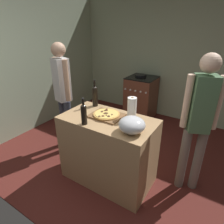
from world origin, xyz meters
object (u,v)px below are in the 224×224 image
Objects in this scene: mixing_bowl at (132,125)px; person_in_red at (199,118)px; pizza at (107,114)px; stove at (141,97)px; paper_towel_roll at (132,108)px; wine_bottle_green at (84,113)px; person_in_stripes at (63,91)px; wine_bottle_dark at (95,95)px.

mixing_bowl is 0.17× the size of person_in_red.
pizza is 1.08m from person_in_red.
pizza is at bearing -78.22° from stove.
stove is 0.56× the size of person_in_red.
wine_bottle_green is (-0.40, -0.41, 0.00)m from paper_towel_roll.
person_in_red is (0.72, 0.27, -0.05)m from paper_towel_roll.
stove is (-0.31, 2.31, -0.60)m from wine_bottle_green.
paper_towel_roll is at bearing -159.42° from person_in_red.
person_in_stripes reaches higher than person_in_red.
pizza is 0.19× the size of person_in_stripes.
pizza is 0.33m from paper_towel_roll.
wine_bottle_dark is at bearing 148.65° from pizza.
mixing_bowl is at bearing -62.68° from paper_towel_roll.
person_in_stripes is (-1.27, 0.11, -0.05)m from paper_towel_roll.
paper_towel_roll is 0.57m from wine_bottle_green.
mixing_bowl is 0.85m from wine_bottle_dark.
pizza is 2.11m from stove.
paper_towel_roll is 1.27m from person_in_stripes.
wine_bottle_green is at bearing -82.25° from stove.
wine_bottle_green reaches higher than mixing_bowl.
person_in_red is (1.01, 0.38, 0.05)m from pizza.
mixing_bowl reaches higher than pizza.
paper_towel_roll is 0.16× the size of person_in_red.
wine_bottle_dark reaches higher than paper_towel_roll.
pizza is at bearing -159.44° from person_in_red.
wine_bottle_dark is at bearing -2.39° from person_in_stripes.
person_in_red is (1.11, 0.68, -0.06)m from wine_bottle_green.
mixing_bowl is 0.79m from person_in_red.
paper_towel_roll is at bearing -69.47° from stove.
person_in_stripes is at bearing 177.61° from wine_bottle_dark.
pizza is 1.15× the size of mixing_bowl.
wine_bottle_dark is 1.35m from person_in_red.
mixing_bowl is 2.41m from stove.
wine_bottle_dark is 0.39× the size of stove.
person_in_stripes is at bearing 174.82° from paper_towel_roll.
person_in_red is (1.43, -1.63, 0.54)m from stove.
mixing_bowl is at bearing -135.63° from person_in_red.
person_in_stripes reaches higher than mixing_bowl.
paper_towel_roll reaches higher than pizza.
person_in_stripes is at bearing 167.04° from pizza.
person_in_stripes is (-0.65, 0.03, -0.07)m from wine_bottle_dark.
person_in_stripes is at bearing -107.32° from stove.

